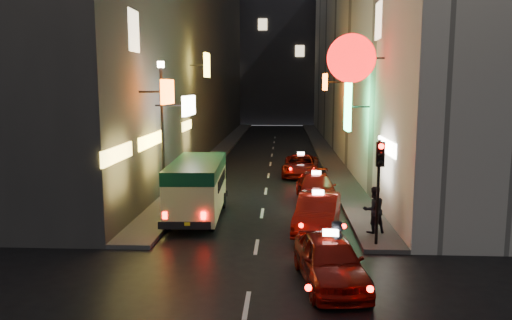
% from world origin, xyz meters
% --- Properties ---
extents(building_left, '(7.65, 52.06, 18.00)m').
position_xyz_m(building_left, '(-8.00, 33.99, 9.00)').
color(building_left, '#3A3835').
rests_on(building_left, ground).
extents(building_right, '(8.35, 52.00, 18.00)m').
position_xyz_m(building_right, '(8.00, 33.99, 9.00)').
color(building_right, '#BAB6AA').
rests_on(building_right, ground).
extents(building_far, '(30.00, 10.00, 22.00)m').
position_xyz_m(building_far, '(0.00, 66.00, 11.00)').
color(building_far, '#2E2E32').
rests_on(building_far, ground).
extents(sidewalk_left, '(1.50, 52.00, 0.15)m').
position_xyz_m(sidewalk_left, '(-4.25, 34.00, 0.07)').
color(sidewalk_left, '#43403E').
rests_on(sidewalk_left, ground).
extents(sidewalk_right, '(1.50, 52.00, 0.15)m').
position_xyz_m(sidewalk_right, '(4.25, 34.00, 0.07)').
color(sidewalk_right, '#43403E').
rests_on(sidewalk_right, ground).
extents(minibus, '(2.17, 5.60, 2.38)m').
position_xyz_m(minibus, '(-2.60, 12.05, 1.50)').
color(minibus, '#D2CB83').
rests_on(minibus, ground).
extents(taxi_near, '(2.68, 5.20, 1.75)m').
position_xyz_m(taxi_near, '(2.17, 5.48, 0.79)').
color(taxi_near, '#6B0C06').
rests_on(taxi_near, ground).
extents(taxi_second, '(2.87, 5.27, 1.76)m').
position_xyz_m(taxi_second, '(2.19, 10.61, 0.80)').
color(taxi_second, '#6B0C06').
rests_on(taxi_second, ground).
extents(taxi_third, '(2.03, 4.71, 1.65)m').
position_xyz_m(taxi_third, '(2.43, 15.41, 0.74)').
color(taxi_third, '#6B0C06').
rests_on(taxi_third, ground).
extents(taxi_far, '(2.22, 4.74, 1.64)m').
position_xyz_m(taxi_far, '(1.94, 22.15, 0.74)').
color(taxi_far, '#6B0C06').
rests_on(taxi_far, ground).
extents(pedestrian_crossing, '(0.65, 0.76, 1.96)m').
position_xyz_m(pedestrian_crossing, '(2.42, 5.68, 0.98)').
color(pedestrian_crossing, black).
rests_on(pedestrian_crossing, ground).
extents(pedestrian_sidewalk, '(0.82, 0.64, 1.91)m').
position_xyz_m(pedestrian_sidewalk, '(4.13, 9.92, 1.11)').
color(pedestrian_sidewalk, black).
rests_on(pedestrian_sidewalk, sidewalk_right).
extents(traffic_light, '(0.26, 0.43, 3.50)m').
position_xyz_m(traffic_light, '(4.00, 8.47, 2.69)').
color(traffic_light, black).
rests_on(traffic_light, sidewalk_right).
extents(lamp_post, '(0.28, 0.28, 6.22)m').
position_xyz_m(lamp_post, '(-4.20, 13.00, 3.72)').
color(lamp_post, black).
rests_on(lamp_post, sidewalk_left).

